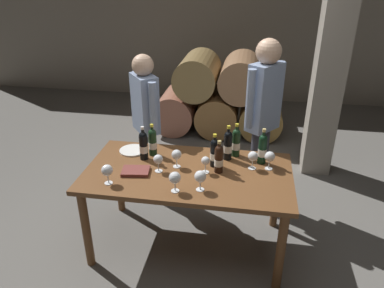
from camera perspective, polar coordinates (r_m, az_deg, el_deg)
The scene contains 24 objects.
ground_plane at distance 3.48m, azimuth -0.56°, elevation -15.03°, with size 14.00×14.00×0.00m, color #66635E.
cellar_back_wall at distance 6.85m, azimuth 5.84°, elevation 18.59°, with size 10.00×0.24×2.80m, color gray.
barrel_stack at distance 5.49m, azimuth 4.17°, elevation 7.27°, with size 1.86×0.90×1.15m.
stone_pillar at distance 4.38m, azimuth 20.66°, elevation 11.41°, with size 0.32×0.32×2.60m, color gray.
dining_table at distance 3.08m, azimuth -0.62°, elevation -5.65°, with size 1.70×0.90×0.76m.
wine_bottle_0 at distance 3.24m, azimuth 6.85°, elevation 0.31°, with size 0.07×0.07×0.31m.
wine_bottle_1 at distance 3.15m, azimuth 10.86°, elevation -0.68°, with size 0.07×0.07×0.32m.
wine_bottle_2 at distance 3.19m, azimuth -7.54°, elevation -0.19°, with size 0.07×0.07×0.30m.
wine_bottle_3 at distance 3.06m, azimuth 3.50°, elevation -1.28°, with size 0.07×0.07×0.29m.
wine_bottle_4 at distance 3.25m, azimuth -6.13°, elevation 0.37°, with size 0.07×0.07×0.29m.
wine_bottle_5 at distance 3.17m, azimuth 5.59°, elevation -0.15°, with size 0.07×0.07×0.31m.
wine_bottle_6 at distance 2.97m, azimuth 4.18°, elevation -2.25°, with size 0.07×0.07×0.28m.
wine_glass_0 at distance 3.08m, azimuth 11.97°, elevation -1.98°, with size 0.09×0.09×0.16m.
wine_glass_1 at distance 2.99m, azimuth -5.26°, elevation -2.44°, with size 0.08×0.08×0.15m.
wine_glass_2 at distance 2.74m, azimuth 1.29°, elevation -5.12°, with size 0.09×0.09×0.16m.
wine_glass_3 at distance 2.72m, azimuth -2.67°, elevation -5.30°, with size 0.09×0.09×0.16m.
wine_glass_4 at distance 2.89m, azimuth -13.01°, elevation -4.04°, with size 0.09×0.09×0.16m.
wine_glass_5 at distance 3.05m, azimuth -2.41°, elevation -1.73°, with size 0.08×0.08×0.16m.
wine_glass_6 at distance 3.06m, azimuth 9.42°, elevation -1.96°, with size 0.08×0.08×0.16m.
wine_glass_7 at distance 2.97m, azimuth 2.09°, elevation -2.74°, with size 0.07×0.07×0.14m.
tasting_notebook at distance 3.04m, azimuth -8.72°, elevation -4.17°, with size 0.22×0.16×0.03m, color brown.
serving_plate at distance 3.39m, azimuth -9.17°, elevation -0.98°, with size 0.24×0.24×0.01m, color white.
sommelier_presenting at distance 3.56m, azimuth 10.99°, elevation 5.10°, with size 0.34×0.41×1.72m.
taster_seated_left at distance 3.72m, azimuth -7.18°, elevation 4.30°, with size 0.34×0.41×1.54m.
Camera 1 is at (0.46, -2.58, 2.30)m, focal length 34.42 mm.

